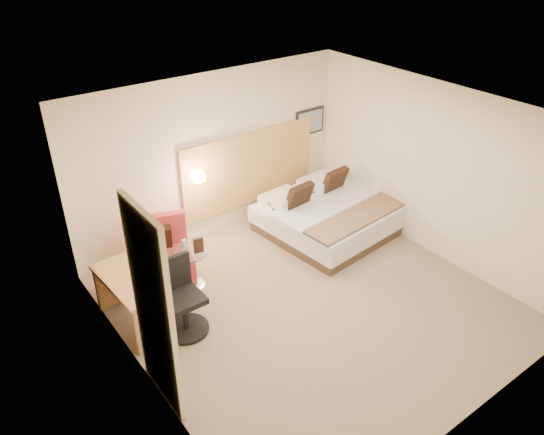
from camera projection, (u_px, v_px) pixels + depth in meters
floor at (310, 303)px, 7.43m from camera, size 4.80×5.00×0.02m
ceiling at (318, 117)px, 6.06m from camera, size 4.80×5.00×0.02m
wall_back at (212, 156)px, 8.48m from camera, size 4.80×0.02×2.70m
wall_front at (486, 328)px, 5.00m from camera, size 4.80×0.02×2.70m
wall_left at (137, 290)px, 5.50m from camera, size 0.02×5.00×2.70m
wall_right at (435, 171)px, 7.98m from camera, size 0.02×5.00×2.70m
headboard_panel at (250, 169)px, 9.02m from camera, size 2.60×0.04×1.30m
art_frame at (310, 122)px, 9.43m from camera, size 0.62×0.03×0.47m
art_canvas at (310, 122)px, 9.41m from camera, size 0.54×0.01×0.39m
lamp_arm at (196, 175)px, 8.34m from camera, size 0.02×0.12×0.02m
lamp_shade at (198, 176)px, 8.30m from camera, size 0.15×0.15×0.15m
curtain at (153, 310)px, 5.42m from camera, size 0.06×0.90×2.42m
bottle_a at (185, 246)px, 7.40m from camera, size 0.08×0.08×0.21m
menu_folder at (198, 245)px, 7.41m from camera, size 0.15×0.08×0.23m
bed at (327, 216)px, 8.90m from camera, size 2.12×2.08×0.96m
lounge_chair at (160, 258)px, 7.71m from camera, size 1.10×1.03×0.95m
side_table at (191, 267)px, 7.60m from camera, size 0.63×0.63×0.59m
desk at (132, 288)px, 6.77m from camera, size 0.62×1.22×0.74m
desk_chair at (182, 303)px, 6.75m from camera, size 0.59×0.59×1.04m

